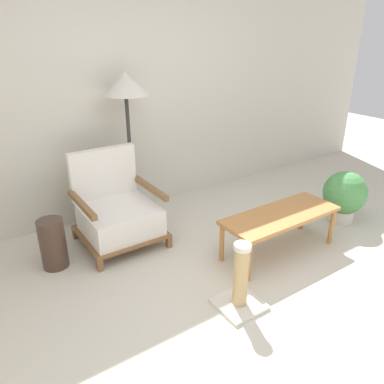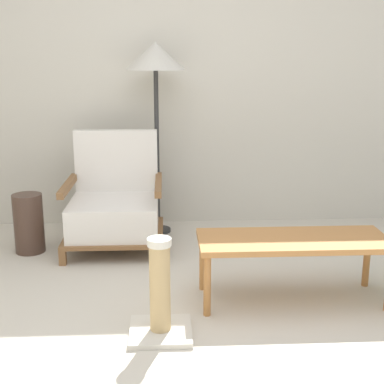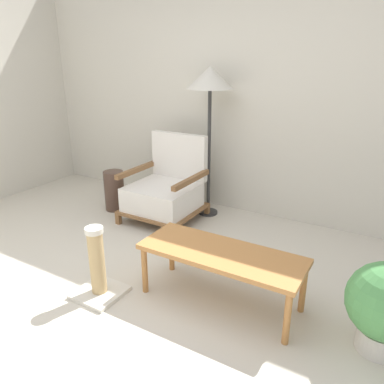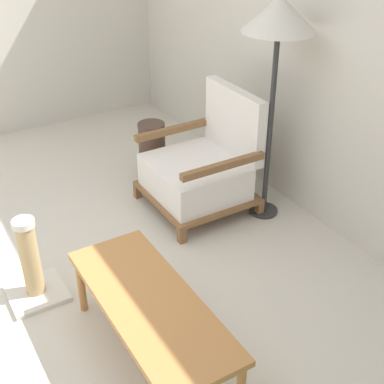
{
  "view_description": "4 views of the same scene",
  "coord_description": "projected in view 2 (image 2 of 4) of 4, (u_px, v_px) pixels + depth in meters",
  "views": [
    {
      "loc": [
        -1.71,
        -1.47,
        1.96
      ],
      "look_at": [
        0.09,
        1.21,
        0.55
      ],
      "focal_mm": 35.0,
      "sensor_mm": 36.0,
      "label": 1
    },
    {
      "loc": [
        -0.1,
        -2.42,
        1.47
      ],
      "look_at": [
        0.09,
        1.21,
        0.55
      ],
      "focal_mm": 50.0,
      "sensor_mm": 36.0,
      "label": 2
    },
    {
      "loc": [
        1.67,
        -1.47,
        1.68
      ],
      "look_at": [
        0.09,
        1.21,
        0.55
      ],
      "focal_mm": 35.0,
      "sensor_mm": 36.0,
      "label": 3
    },
    {
      "loc": [
        2.5,
        -0.23,
        2.24
      ],
      "look_at": [
        0.09,
        1.21,
        0.55
      ],
      "focal_mm": 50.0,
      "sensor_mm": 36.0,
      "label": 4
    }
  ],
  "objects": [
    {
      "name": "floor_lamp",
      "position": [
        156.0,
        63.0,
        4.29
      ],
      "size": [
        0.48,
        0.48,
        1.59
      ],
      "color": "#2D2D2D",
      "rests_on": "ground_plane"
    },
    {
      "name": "ground_plane",
      "position": [
        186.0,
        356.0,
        2.71
      ],
      "size": [
        14.0,
        14.0,
        0.0
      ],
      "primitive_type": "plane",
      "color": "beige"
    },
    {
      "name": "vase",
      "position": [
        29.0,
        223.0,
        4.11
      ],
      "size": [
        0.23,
        0.23,
        0.46
      ],
      "primitive_type": "cylinder",
      "color": "#473328",
      "rests_on": "ground_plane"
    },
    {
      "name": "scratching_post",
      "position": [
        160.0,
        300.0,
        2.88
      ],
      "size": [
        0.34,
        0.34,
        0.55
      ],
      "color": "beige",
      "rests_on": "ground_plane"
    },
    {
      "name": "wall_back",
      "position": [
        175.0,
        71.0,
        4.62
      ],
      "size": [
        8.0,
        0.06,
        2.7
      ],
      "color": "beige",
      "rests_on": "ground_plane"
    },
    {
      "name": "armchair",
      "position": [
        115.0,
        207.0,
        4.2
      ],
      "size": [
        0.75,
        0.73,
        0.89
      ],
      "color": "brown",
      "rests_on": "ground_plane"
    },
    {
      "name": "coffee_table",
      "position": [
        293.0,
        245.0,
        3.25
      ],
      "size": [
        1.16,
        0.44,
        0.41
      ],
      "color": "#B2753D",
      "rests_on": "ground_plane"
    }
  ]
}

